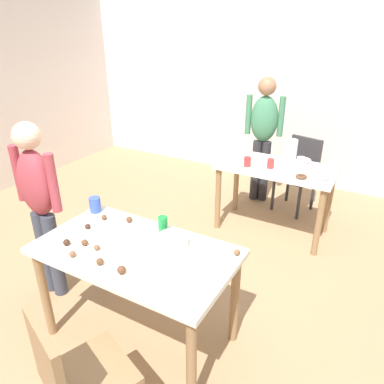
{
  "coord_description": "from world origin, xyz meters",
  "views": [
    {
      "loc": [
        1.31,
        -1.76,
        2.06
      ],
      "look_at": [
        0.08,
        0.41,
        0.9
      ],
      "focal_mm": 33.71,
      "sensor_mm": 36.0,
      "label": 1
    }
  ],
  "objects": [
    {
      "name": "donut_far_0",
      "position": [
        0.66,
        1.46,
        0.77
      ],
      "size": [
        0.11,
        0.11,
        0.03
      ],
      "primitive_type": "torus",
      "color": "brown",
      "rests_on": "dining_table_far"
    },
    {
      "name": "mixing_bowl",
      "position": [
        0.22,
        -0.09,
        0.78
      ],
      "size": [
        0.21,
        0.21,
        0.06
      ],
      "primitive_type": "cylinder",
      "color": "white",
      "rests_on": "dining_table_near"
    },
    {
      "name": "donut_far_1",
      "position": [
        -0.09,
        1.67,
        0.77
      ],
      "size": [
        0.11,
        0.11,
        0.03
      ],
      "primitive_type": "torus",
      "color": "pink",
      "rests_on": "dining_table_far"
    },
    {
      "name": "donut_far_3",
      "position": [
        0.59,
        1.91,
        0.77
      ],
      "size": [
        0.13,
        0.13,
        0.04
      ],
      "primitive_type": "torus",
      "color": "pink",
      "rests_on": "dining_table_far"
    },
    {
      "name": "pitcher_far",
      "position": [
        0.45,
        1.81,
        0.88
      ],
      "size": [
        0.13,
        0.13,
        0.25
      ],
      "primitive_type": "cylinder",
      "color": "white",
      "rests_on": "dining_table_far"
    },
    {
      "name": "person_girl_near",
      "position": [
        -0.9,
        -0.2,
        0.87
      ],
      "size": [
        0.45,
        0.2,
        1.46
      ],
      "color": "#383D4C",
      "rests_on": "ground_plane"
    },
    {
      "name": "cake_ball_0",
      "position": [
        -0.05,
        -0.48,
        0.77
      ],
      "size": [
        0.04,
        0.04,
        0.04
      ],
      "primitive_type": "sphere",
      "color": "brown",
      "rests_on": "dining_table_near"
    },
    {
      "name": "cup_near_0",
      "position": [
        -0.55,
        0.01,
        0.81
      ],
      "size": [
        0.09,
        0.09,
        0.12
      ],
      "primitive_type": "cylinder",
      "color": "#3351B2",
      "rests_on": "dining_table_near"
    },
    {
      "name": "cup_far_2",
      "position": [
        0.59,
        1.72,
        0.81
      ],
      "size": [
        0.09,
        0.09,
        0.11
      ],
      "primitive_type": "cylinder",
      "color": "white",
      "rests_on": "dining_table_far"
    },
    {
      "name": "cake_ball_3",
      "position": [
        -0.38,
        -0.43,
        0.77
      ],
      "size": [
        0.05,
        0.05,
        0.05
      ],
      "primitive_type": "sphere",
      "color": "#3D2319",
      "rests_on": "dining_table_near"
    },
    {
      "name": "dining_table_near",
      "position": [
        0.03,
        -0.25,
        0.65
      ],
      "size": [
        1.3,
        0.72,
        0.75
      ],
      "color": "silver",
      "rests_on": "ground_plane"
    },
    {
      "name": "cake_ball_2",
      "position": [
        0.12,
        -0.48,
        0.78
      ],
      "size": [
        0.05,
        0.05,
        0.05
      ],
      "primitive_type": "sphere",
      "color": "brown",
      "rests_on": "dining_table_near"
    },
    {
      "name": "soda_can",
      "position": [
        0.08,
        0.01,
        0.81
      ],
      "size": [
        0.07,
        0.07,
        0.12
      ],
      "primitive_type": "cylinder",
      "color": "#198438",
      "rests_on": "dining_table_near"
    },
    {
      "name": "fork_near",
      "position": [
        -0.25,
        -0.19,
        0.75
      ],
      "size": [
        0.17,
        0.02,
        0.01
      ],
      "primitive_type": "cube",
      "color": "silver",
      "rests_on": "dining_table_near"
    },
    {
      "name": "chair_near_table",
      "position": [
        0.2,
        -0.98,
        0.5
      ],
      "size": [
        0.52,
        0.52,
        0.87
      ],
      "color": "olive",
      "rests_on": "ground_plane"
    },
    {
      "name": "donut_far_2",
      "position": [
        0.85,
        1.53,
        0.77
      ],
      "size": [
        0.12,
        0.12,
        0.04
      ],
      "primitive_type": "torus",
      "color": "pink",
      "rests_on": "dining_table_far"
    },
    {
      "name": "cup_far_3",
      "position": [
        0.87,
        1.81,
        0.8
      ],
      "size": [
        0.08,
        0.08,
        0.1
      ],
      "primitive_type": "cylinder",
      "color": "white",
      "rests_on": "dining_table_far"
    },
    {
      "name": "cake_ball_7",
      "position": [
        -0.17,
        -0.37,
        0.77
      ],
      "size": [
        0.04,
        0.04,
        0.04
      ],
      "primitive_type": "sphere",
      "color": "brown",
      "rests_on": "dining_table_near"
    },
    {
      "name": "cake_ball_4",
      "position": [
        -0.22,
        0.01,
        0.77
      ],
      "size": [
        0.05,
        0.05,
        0.05
      ],
      "primitive_type": "sphere",
      "color": "brown",
      "rests_on": "dining_table_near"
    },
    {
      "name": "cake_ball_5",
      "position": [
        0.63,
        0.01,
        0.77
      ],
      "size": [
        0.04,
        0.04,
        0.04
      ],
      "primitive_type": "sphere",
      "color": "brown",
      "rests_on": "dining_table_near"
    },
    {
      "name": "person_adult_far",
      "position": [
        -0.02,
        2.33,
        0.92
      ],
      "size": [
        0.45,
        0.27,
        1.53
      ],
      "color": "#28282D",
      "rests_on": "ground_plane"
    },
    {
      "name": "cake_ball_6",
      "position": [
        -0.4,
        -0.05,
        0.77
      ],
      "size": [
        0.04,
        0.04,
        0.04
      ],
      "primitive_type": "sphere",
      "color": "brown",
      "rests_on": "dining_table_near"
    },
    {
      "name": "dining_table_far",
      "position": [
        0.36,
        1.66,
        0.63
      ],
      "size": [
        1.18,
        0.62,
        0.75
      ],
      "color": "white",
      "rests_on": "ground_plane"
    },
    {
      "name": "wall_back",
      "position": [
        0.0,
        3.2,
        1.3
      ],
      "size": [
        6.4,
        0.1,
        2.6
      ],
      "primitive_type": "cube",
      "color": "silver",
      "rests_on": "ground_plane"
    },
    {
      "name": "cup_far_1",
      "position": [
        0.11,
        1.5,
        0.8
      ],
      "size": [
        0.07,
        0.07,
        0.1
      ],
      "primitive_type": "cylinder",
      "color": "red",
      "rests_on": "dining_table_far"
    },
    {
      "name": "cake_ball_9",
      "position": [
        -0.28,
        -0.37,
        0.77
      ],
      "size": [
        0.04,
        0.04,
        0.04
      ],
      "primitive_type": "sphere",
      "color": "brown",
      "rests_on": "dining_table_near"
    },
    {
      "name": "cup_far_0",
      "position": [
        0.33,
        1.57,
        0.8
      ],
      "size": [
        0.07,
        0.07,
        0.1
      ],
      "primitive_type": "cylinder",
      "color": "red",
      "rests_on": "dining_table_far"
    },
    {
      "name": "ground_plane",
      "position": [
        0.0,
        0.0,
        0.0
      ],
      "size": [
        6.4,
        6.4,
        0.0
      ],
      "primitive_type": "plane",
      "color": "#9E7A56"
    },
    {
      "name": "chair_far_table",
      "position": [
        0.46,
        2.33,
        0.5
      ],
      "size": [
        0.49,
        0.49,
        0.87
      ],
      "color": "#2D2D33",
      "rests_on": "ground_plane"
    },
    {
      "name": "cake_ball_1",
      "position": [
        -0.25,
        -0.5,
        0.77
      ],
      "size": [
        0.04,
        0.04,
        0.04
      ],
      "primitive_type": "sphere",
      "color": "brown",
      "rests_on": "dining_table_near"
    },
    {
      "name": "cake_ball_8",
      "position": [
        -0.41,
        -0.21,
        0.77
      ],
      "size": [
        0.04,
        0.04,
        0.04
      ],
      "primitive_type": "sphere",
      "color": "#3D2319",
      "rests_on": "dining_table_near"
    }
  ]
}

